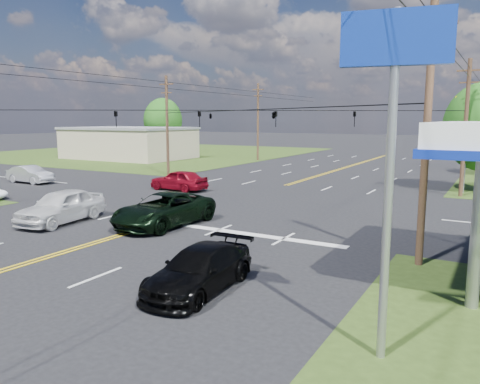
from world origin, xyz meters
The scene contains 19 objects.
ground centered at (0.00, 12.00, 0.00)m, with size 280.00×280.00×0.00m, color black.
grass_nw centered at (-35.00, 44.00, 0.00)m, with size 46.00×48.00×0.03m, color #293D13.
stop_bar centered at (5.00, 4.00, 0.00)m, with size 10.00×0.50×0.02m, color silver.
retail_nw centered at (-30.00, 34.00, 2.00)m, with size 16.00×11.00×4.00m, color tan.
pole_se centered at (13.00, 3.00, 4.92)m, with size 1.60×0.28×9.50m.
pole_nw centered at (-13.00, 21.00, 4.92)m, with size 1.60×0.28×9.50m.
pole_ne centered at (13.00, 21.00, 4.92)m, with size 1.60×0.28×9.50m.
pole_left_far centered at (-13.00, 40.00, 5.17)m, with size 1.60×0.28×10.00m.
pole_right_far centered at (13.00, 40.00, 5.17)m, with size 1.60×0.28×10.00m.
span_wire_signals centered at (0.00, 12.00, 6.00)m, with size 26.00×18.00×1.13m.
power_lines centered at (0.00, 10.00, 8.60)m, with size 26.04×100.00×0.64m.
tree_far_l centered at (-32.00, 44.00, 5.19)m, with size 6.08×6.08×8.72m.
pickup_dkgreen centered at (0.50, 3.50, 0.84)m, with size 2.77×6.01×1.67m, color black.
suv_black centered at (7.30, -3.21, 0.69)m, with size 1.93×4.76×1.38m, color black.
pickup_white centered at (-4.69, 1.39, 0.89)m, with size 2.09×5.20×1.77m, color silver.
sedan_silver centered at (-19.66, 10.59, 0.74)m, with size 1.58×4.52×1.49m, color silver.
sedan_red centered at (-6.13, 13.56, 0.80)m, with size 1.88×4.67×1.59m, color maroon.
polesign_se centered at (13.37, -4.72, 6.05)m, with size 2.27×0.68×7.71m.
polesign_ne centered at (13.00, 22.77, 5.49)m, with size 1.92×1.00×7.20m.
Camera 1 is at (15.51, -15.07, 5.45)m, focal length 35.00 mm.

